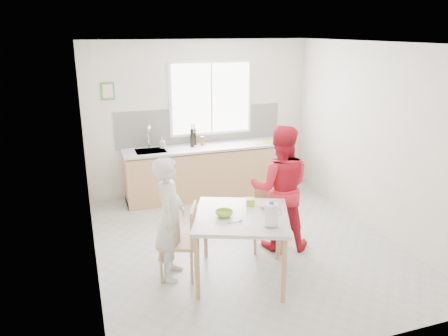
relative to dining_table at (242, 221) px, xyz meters
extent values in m
plane|color=#B7B7B2|center=(0.37, 0.79, -0.74)|extent=(4.50, 4.50, 0.00)
plane|color=silver|center=(0.37, 3.04, 0.61)|extent=(4.00, 0.00, 4.00)
plane|color=silver|center=(0.37, -1.46, 0.61)|extent=(4.00, 0.00, 4.00)
plane|color=silver|center=(-1.63, 0.79, 0.61)|extent=(0.00, 4.50, 4.50)
plane|color=silver|center=(2.37, 0.79, 0.61)|extent=(0.00, 4.50, 4.50)
plane|color=white|center=(0.37, 0.79, 1.96)|extent=(4.50, 4.50, 0.00)
cube|color=white|center=(0.57, 3.03, 0.96)|extent=(1.50, 0.03, 1.30)
cube|color=white|center=(0.57, 3.01, 0.96)|extent=(1.40, 0.02, 1.20)
cube|color=white|center=(0.57, 3.00, 0.96)|extent=(0.03, 0.03, 1.20)
cube|color=white|center=(0.37, 3.03, 0.49)|extent=(3.00, 0.02, 0.65)
cube|color=#429347|center=(-1.18, 3.03, 1.16)|extent=(0.22, 0.02, 0.28)
cube|color=beige|center=(-1.18, 3.01, 1.16)|extent=(0.16, 0.01, 0.22)
cube|color=tan|center=(0.37, 2.74, -0.31)|extent=(2.80, 0.60, 0.86)
cube|color=#3F3326|center=(0.37, 2.74, -0.69)|extent=(2.80, 0.54, 0.10)
cube|color=silver|center=(0.37, 2.74, 0.16)|extent=(2.84, 0.64, 0.04)
cube|color=#A5A5AA|center=(-0.58, 2.74, 0.17)|extent=(0.50, 0.40, 0.03)
cylinder|color=silver|center=(-0.58, 2.90, 0.36)|extent=(0.02, 0.02, 0.36)
torus|color=silver|center=(-0.58, 2.83, 0.54)|extent=(0.02, 0.18, 0.18)
cube|color=silver|center=(0.00, 0.00, 0.06)|extent=(1.39, 1.39, 0.04)
cylinder|color=tan|center=(-0.61, -0.26, -0.36)|extent=(0.05, 0.05, 0.76)
cylinder|color=tan|center=(-0.26, 0.61, -0.36)|extent=(0.05, 0.05, 0.76)
cylinder|color=tan|center=(0.26, -0.61, -0.36)|extent=(0.05, 0.05, 0.76)
cylinder|color=tan|center=(0.61, 0.26, -0.36)|extent=(0.05, 0.05, 0.76)
cube|color=tan|center=(-0.70, 0.28, -0.29)|extent=(0.55, 0.55, 0.04)
cube|color=tan|center=(-0.52, 0.21, -0.05)|extent=(0.18, 0.38, 0.44)
cylinder|color=tan|center=(-0.80, 0.51, -0.52)|extent=(0.04, 0.04, 0.43)
cylinder|color=tan|center=(-0.93, 0.18, -0.52)|extent=(0.04, 0.04, 0.43)
cylinder|color=tan|center=(-0.46, 0.38, -0.52)|extent=(0.04, 0.04, 0.43)
cylinder|color=tan|center=(-0.60, 0.05, -0.52)|extent=(0.04, 0.04, 0.43)
cube|color=tan|center=(0.60, 0.57, -0.30)|extent=(0.53, 0.53, 0.04)
cube|color=tan|center=(0.67, 0.74, -0.07)|extent=(0.37, 0.17, 0.43)
cylinder|color=tan|center=(0.38, 0.47, -0.53)|extent=(0.03, 0.03, 0.42)
cylinder|color=tan|center=(0.70, 0.34, -0.53)|extent=(0.03, 0.03, 0.42)
cylinder|color=tan|center=(0.51, 0.79, -0.53)|extent=(0.03, 0.03, 0.42)
cylinder|color=tan|center=(0.83, 0.66, -0.53)|extent=(0.03, 0.03, 0.42)
imported|color=silver|center=(-0.78, 0.31, 0.01)|extent=(0.54, 0.64, 1.49)
imported|color=red|center=(0.77, 0.60, 0.11)|extent=(1.00, 0.90, 1.70)
imported|color=#8BC72D|center=(-0.20, 0.03, 0.12)|extent=(0.27, 0.27, 0.06)
imported|color=white|center=(0.37, 0.12, 0.11)|extent=(0.28, 0.28, 0.05)
cylinder|color=white|center=(0.19, -0.38, 0.22)|extent=(0.15, 0.15, 0.24)
cylinder|color=blue|center=(0.19, -0.38, 0.35)|extent=(0.05, 0.05, 0.03)
torus|color=white|center=(0.27, -0.38, 0.24)|extent=(0.11, 0.06, 0.11)
cube|color=#B1D531|center=(0.20, 0.22, 0.13)|extent=(0.13, 0.13, 0.09)
cylinder|color=#A5A5AA|center=(-0.16, -0.17, 0.09)|extent=(0.16, 0.02, 0.01)
cube|color=#92B92A|center=(1.62, 2.68, 0.19)|extent=(0.36, 0.27, 0.01)
cylinder|color=black|center=(0.14, 2.77, 0.34)|extent=(0.07, 0.07, 0.32)
cylinder|color=black|center=(0.21, 2.89, 0.33)|extent=(0.07, 0.07, 0.30)
cylinder|color=#925020|center=(0.33, 2.79, 0.26)|extent=(0.06, 0.06, 0.16)
imported|color=#999999|center=(-0.36, 2.86, 0.28)|extent=(0.11, 0.11, 0.18)
camera|label=1|loc=(-1.68, -4.31, 2.12)|focal=35.00mm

